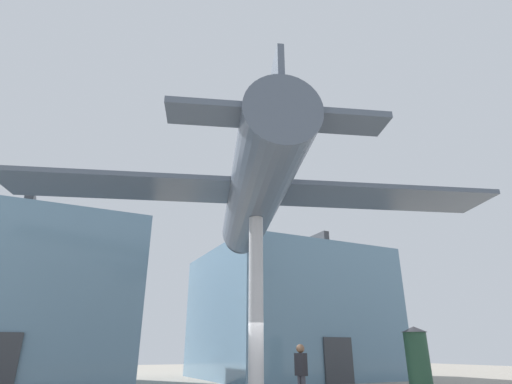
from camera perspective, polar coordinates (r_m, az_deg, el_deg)
The scene contains 6 objects.
glass_pavilion_left at distance 24.15m, azimuth -31.05°, elevation -13.41°, with size 10.73×10.53×8.33m.
glass_pavilion_right at distance 27.81m, azimuth 4.51°, elevation -17.00°, with size 10.73×10.53×8.33m.
support_pylon_central at distance 13.91m, azimuth -0.00°, elevation -15.85°, with size 0.50×0.50×6.14m.
suspended_airplane at distance 15.07m, azimuth -0.09°, elevation -0.23°, with size 17.81×12.66×3.12m.
visitor_person at distance 14.25m, azimuth 6.46°, elevation -23.86°, with size 0.29×0.43×1.85m.
info_kiosk at distance 18.55m, azimuth 22.12°, elevation -21.26°, with size 1.04×1.04×2.57m.
Camera 1 is at (-6.03, -12.46, 1.67)m, focal length 28.00 mm.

